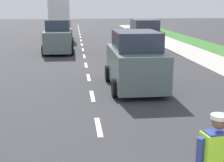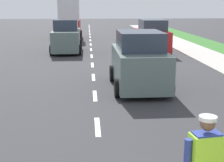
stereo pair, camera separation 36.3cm
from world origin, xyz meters
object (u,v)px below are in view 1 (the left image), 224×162
(delivery_truck, at_px, (60,22))
(car_parked_far, at_px, (144,37))
(road_worker, at_px, (217,161))
(car_outgoing_ahead, at_px, (135,62))
(car_oncoming_second, at_px, (58,37))

(delivery_truck, xyz_separation_m, car_parked_far, (5.90, -9.04, -0.59))
(road_worker, distance_m, delivery_truck, 26.39)
(road_worker, bearing_deg, car_parked_far, 81.54)
(road_worker, bearing_deg, car_outgoing_ahead, 88.25)
(car_oncoming_second, bearing_deg, car_outgoing_ahead, -71.14)
(car_outgoing_ahead, height_order, car_parked_far, car_outgoing_ahead)
(car_parked_far, bearing_deg, car_outgoing_ahead, -104.08)
(car_oncoming_second, bearing_deg, delivery_truck, 91.45)
(car_outgoing_ahead, distance_m, car_parked_far, 9.47)
(delivery_truck, distance_m, car_parked_far, 10.81)
(delivery_truck, distance_m, car_oncoming_second, 8.36)
(car_parked_far, bearing_deg, road_worker, -98.46)
(delivery_truck, distance_m, car_outgoing_ahead, 18.59)
(road_worker, height_order, car_outgoing_ahead, car_outgoing_ahead)
(road_worker, relative_size, car_parked_far, 0.41)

